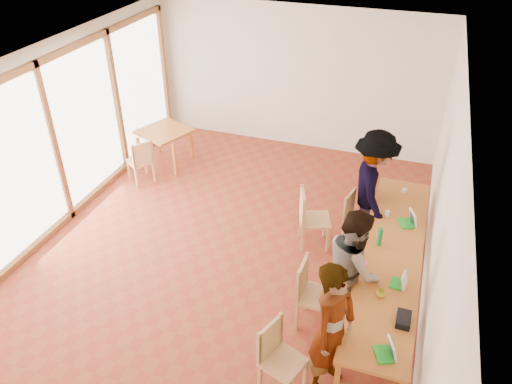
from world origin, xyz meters
TOP-DOWN VIEW (x-y plane):
  - ground at (0.00, 0.00)m, footprint 8.00×8.00m
  - wall_back at (0.00, 4.00)m, footprint 6.00×0.10m
  - wall_right at (3.00, 0.00)m, footprint 0.10×8.00m
  - window_wall at (-2.96, 0.00)m, footprint 0.10×8.00m
  - ceiling at (0.00, 0.00)m, footprint 6.00×8.00m
  - communal_table at (2.50, -0.15)m, footprint 0.80×4.00m
  - side_table at (-2.25, 2.28)m, footprint 0.90×0.90m
  - chair_near at (1.45, -2.07)m, footprint 0.57×0.57m
  - chair_mid at (1.56, -0.98)m, footprint 0.47×0.47m
  - chair_far at (1.16, 0.62)m, footprint 0.59×0.59m
  - chair_empty at (1.81, 0.98)m, footprint 0.48×0.48m
  - chair_spare at (-2.30, 1.43)m, footprint 0.59×0.59m
  - person_near at (2.02, -1.85)m, footprint 0.62×0.75m
  - person_mid at (2.06, -0.74)m, footprint 0.88×1.00m
  - person_far at (2.03, 1.18)m, footprint 1.03×1.38m
  - laptop_near at (2.63, -1.88)m, footprint 0.28×0.30m
  - laptop_mid at (2.66, -0.73)m, footprint 0.22×0.25m
  - laptop_far at (2.66, 0.64)m, footprint 0.30×0.32m
  - yellow_mug at (2.45, -1.01)m, footprint 0.14×0.14m
  - green_bottle at (2.30, -0.01)m, footprint 0.07×0.07m
  - clear_glass at (2.33, 0.73)m, footprint 0.07×0.07m
  - condiment_cup at (2.52, 1.51)m, footprint 0.08×0.08m
  - pink_phone at (2.20, -0.47)m, footprint 0.05×0.10m
  - black_pouch at (2.75, -1.35)m, footprint 0.16×0.26m

SIDE VIEW (x-z plane):
  - ground at x=0.00m, z-range 0.00..0.00m
  - chair_empty at x=1.81m, z-range 0.30..0.76m
  - chair_spare at x=-2.30m, z-range 0.32..0.80m
  - chair_near at x=1.45m, z-range 0.33..0.83m
  - chair_mid at x=1.56m, z-range 0.34..0.86m
  - chair_far at x=1.16m, z-range 0.35..0.88m
  - side_table at x=-2.25m, z-range 0.29..1.04m
  - communal_table at x=2.50m, z-range 0.33..1.08m
  - pink_phone at x=2.20m, z-range 0.75..0.76m
  - condiment_cup at x=2.52m, z-range 0.75..0.81m
  - yellow_mug at x=2.45m, z-range 0.75..0.84m
  - clear_glass at x=2.33m, z-range 0.75..0.84m
  - black_pouch at x=2.75m, z-range 0.75..0.84m
  - laptop_mid at x=2.66m, z-range 0.71..0.90m
  - laptop_near at x=2.63m, z-range 0.70..0.91m
  - laptop_far at x=2.66m, z-range 0.70..0.92m
  - person_mid at x=2.06m, z-range 0.00..1.74m
  - green_bottle at x=2.30m, z-range 0.75..1.03m
  - person_near at x=2.02m, z-range 0.00..1.78m
  - person_far at x=2.03m, z-range 0.00..1.90m
  - wall_back at x=0.00m, z-range 0.00..3.00m
  - wall_right at x=3.00m, z-range 0.00..3.00m
  - window_wall at x=-2.96m, z-range 0.00..3.00m
  - ceiling at x=0.00m, z-range 3.00..3.04m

